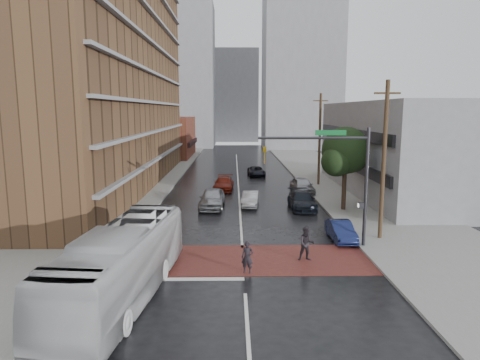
{
  "coord_description": "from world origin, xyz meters",
  "views": [
    {
      "loc": [
        -0.51,
        -22.17,
        8.16
      ],
      "look_at": [
        -0.08,
        6.46,
        3.5
      ],
      "focal_mm": 32.0,
      "sensor_mm": 36.0,
      "label": 1
    }
  ],
  "objects_px": {
    "car_travel_c": "(224,184)",
    "transit_bus": "(122,263)",
    "pedestrian_b": "(307,244)",
    "car_parked_mid": "(302,200)",
    "pedestrian_a": "(247,257)",
    "suv_travel": "(256,171)",
    "car_parked_far": "(302,186)",
    "car_travel_a": "(212,198)",
    "car_travel_b": "(250,199)",
    "car_parked_near": "(341,231)"
  },
  "relations": [
    {
      "from": "car_travel_c",
      "to": "transit_bus",
      "type": "bearing_deg",
      "value": -95.12
    },
    {
      "from": "pedestrian_b",
      "to": "car_parked_mid",
      "type": "xyz_separation_m",
      "value": [
        1.71,
        12.5,
        -0.23
      ]
    },
    {
      "from": "pedestrian_a",
      "to": "suv_travel",
      "type": "distance_m",
      "value": 32.71
    },
    {
      "from": "car_parked_mid",
      "to": "car_parked_far",
      "type": "distance_m",
      "value": 6.87
    },
    {
      "from": "car_parked_mid",
      "to": "transit_bus",
      "type": "bearing_deg",
      "value": -122.13
    },
    {
      "from": "pedestrian_b",
      "to": "car_travel_c",
      "type": "bearing_deg",
      "value": 100.76
    },
    {
      "from": "car_travel_a",
      "to": "car_travel_c",
      "type": "bearing_deg",
      "value": 87.33
    },
    {
      "from": "car_travel_b",
      "to": "car_parked_near",
      "type": "xyz_separation_m",
      "value": [
        5.37,
        -9.89,
        -0.03
      ]
    },
    {
      "from": "transit_bus",
      "to": "car_parked_mid",
      "type": "bearing_deg",
      "value": 64.39
    },
    {
      "from": "pedestrian_a",
      "to": "car_parked_near",
      "type": "relative_size",
      "value": 0.45
    },
    {
      "from": "pedestrian_b",
      "to": "car_travel_a",
      "type": "relative_size",
      "value": 0.38
    },
    {
      "from": "car_travel_a",
      "to": "car_travel_c",
      "type": "xyz_separation_m",
      "value": [
        0.79,
        8.29,
        -0.15
      ]
    },
    {
      "from": "suv_travel",
      "to": "car_parked_far",
      "type": "height_order",
      "value": "car_parked_far"
    },
    {
      "from": "car_parked_near",
      "to": "car_parked_mid",
      "type": "relative_size",
      "value": 0.75
    },
    {
      "from": "suv_travel",
      "to": "car_parked_far",
      "type": "distance_m",
      "value": 12.21
    },
    {
      "from": "car_travel_c",
      "to": "car_parked_mid",
      "type": "height_order",
      "value": "car_parked_mid"
    },
    {
      "from": "car_travel_c",
      "to": "car_parked_near",
      "type": "xyz_separation_m",
      "value": [
        7.84,
        -17.45,
        -0.07
      ]
    },
    {
      "from": "car_parked_mid",
      "to": "pedestrian_b",
      "type": "bearing_deg",
      "value": -98.36
    },
    {
      "from": "transit_bus",
      "to": "car_parked_far",
      "type": "relative_size",
      "value": 2.48
    },
    {
      "from": "car_parked_far",
      "to": "pedestrian_a",
      "type": "bearing_deg",
      "value": -110.91
    },
    {
      "from": "car_parked_near",
      "to": "car_travel_a",
      "type": "bearing_deg",
      "value": 132.26
    },
    {
      "from": "transit_bus",
      "to": "suv_travel",
      "type": "xyz_separation_m",
      "value": [
        7.72,
        35.53,
        -1.02
      ]
    },
    {
      "from": "car_parked_mid",
      "to": "car_parked_far",
      "type": "xyz_separation_m",
      "value": [
        1.1,
        6.79,
        0.07
      ]
    },
    {
      "from": "pedestrian_b",
      "to": "car_travel_a",
      "type": "xyz_separation_m",
      "value": [
        -5.82,
        12.88,
        -0.11
      ]
    },
    {
      "from": "pedestrian_a",
      "to": "transit_bus",
      "type": "bearing_deg",
      "value": -138.66
    },
    {
      "from": "car_travel_b",
      "to": "pedestrian_b",
      "type": "bearing_deg",
      "value": -73.04
    },
    {
      "from": "pedestrian_b",
      "to": "car_travel_b",
      "type": "relative_size",
      "value": 0.49
    },
    {
      "from": "suv_travel",
      "to": "car_parked_near",
      "type": "bearing_deg",
      "value": -85.7
    },
    {
      "from": "transit_bus",
      "to": "car_parked_mid",
      "type": "xyz_separation_m",
      "value": [
        10.57,
        17.19,
        -0.89
      ]
    },
    {
      "from": "car_travel_a",
      "to": "car_travel_c",
      "type": "relative_size",
      "value": 1.04
    },
    {
      "from": "pedestrian_a",
      "to": "car_parked_far",
      "type": "distance_m",
      "value": 21.95
    },
    {
      "from": "car_parked_mid",
      "to": "car_parked_far",
      "type": "relative_size",
      "value": 1.06
    },
    {
      "from": "car_travel_a",
      "to": "car_parked_mid",
      "type": "distance_m",
      "value": 7.55
    },
    {
      "from": "transit_bus",
      "to": "car_travel_b",
      "type": "xyz_separation_m",
      "value": [
        6.3,
        18.29,
        -0.97
      ]
    },
    {
      "from": "car_travel_b",
      "to": "car_parked_near",
      "type": "height_order",
      "value": "car_travel_b"
    },
    {
      "from": "pedestrian_a",
      "to": "pedestrian_b",
      "type": "distance_m",
      "value": 3.77
    },
    {
      "from": "car_travel_c",
      "to": "car_parked_near",
      "type": "bearing_deg",
      "value": -62.5
    },
    {
      "from": "pedestrian_b",
      "to": "car_parked_near",
      "type": "bearing_deg",
      "value": 50.19
    },
    {
      "from": "car_travel_a",
      "to": "suv_travel",
      "type": "height_order",
      "value": "car_travel_a"
    },
    {
      "from": "pedestrian_a",
      "to": "car_parked_near",
      "type": "distance_m",
      "value": 8.24
    },
    {
      "from": "pedestrian_a",
      "to": "suv_travel",
      "type": "xyz_separation_m",
      "value": [
        2.18,
        32.64,
        -0.24
      ]
    },
    {
      "from": "suv_travel",
      "to": "car_parked_mid",
      "type": "bearing_deg",
      "value": -85.16
    },
    {
      "from": "pedestrian_a",
      "to": "car_travel_c",
      "type": "distance_m",
      "value": 23.02
    },
    {
      "from": "pedestrian_b",
      "to": "car_travel_b",
      "type": "bearing_deg",
      "value": 98.03
    },
    {
      "from": "suv_travel",
      "to": "pedestrian_b",
      "type": "bearing_deg",
      "value": -91.88
    },
    {
      "from": "transit_bus",
      "to": "car_travel_a",
      "type": "relative_size",
      "value": 2.34
    },
    {
      "from": "pedestrian_a",
      "to": "car_travel_b",
      "type": "height_order",
      "value": "pedestrian_a"
    },
    {
      "from": "car_travel_b",
      "to": "car_travel_c",
      "type": "relative_size",
      "value": 0.82
    },
    {
      "from": "car_travel_c",
      "to": "car_parked_mid",
      "type": "distance_m",
      "value": 10.98
    },
    {
      "from": "transit_bus",
      "to": "car_travel_c",
      "type": "xyz_separation_m",
      "value": [
        3.82,
        25.85,
        -0.92
      ]
    }
  ]
}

